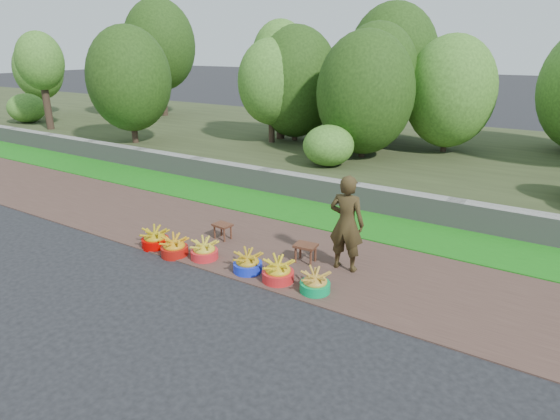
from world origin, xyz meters
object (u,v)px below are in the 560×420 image
Objects in this scene: basin_a at (155,239)px; stool_right at (306,248)px; basin_d at (248,263)px; basin_f at (315,283)px; basin_e at (278,272)px; stool_left at (223,227)px; basin_b at (174,247)px; vendor_woman at (347,223)px; basin_c at (204,251)px.

basin_a is 2.71m from stool_right.
basin_d is 1.20m from basin_f.
stool_left is at bearing 154.61° from basin_e.
basin_a is 1.07× the size of basin_f.
basin_d is (1.42, 0.17, 0.00)m from basin_b.
basin_b is (0.54, -0.07, -0.00)m from basin_a.
basin_b is at bearing -104.34° from stool_left.
vendor_woman is (0.05, 0.90, 0.64)m from basin_f.
basin_e is 1.10× the size of basin_f.
basin_b is 1.01× the size of basin_c.
basin_d reaches higher than stool_right.
basin_b reaches higher than stool_right.
basin_c is at bearing -152.47° from stool_right.
vendor_woman reaches higher than basin_f.
basin_a is at bearing -174.94° from basin_c.
basin_f is at bearing 0.20° from basin_c.
basin_e is at bearing 50.24° from vendor_woman.
basin_b is at bearing -175.33° from basin_e.
basin_c is 0.87m from stool_left.
basin_b is 1.43m from basin_d.
basin_d is at bearing 2.80° from basin_a.
vendor_woman is at bearing 23.00° from basin_c.
stool_right is at bearing 127.70° from basin_f.
basin_c is at bearing -179.80° from basin_f.
basin_e is (1.46, -0.00, 0.01)m from basin_c.
stool_right is (2.56, 0.87, 0.11)m from basin_a.
basin_e is 0.32× the size of vendor_woman.
basin_a is 1.21m from stool_left.
basin_e is 0.79m from stool_right.
vendor_woman reaches higher than basin_a.
basin_a is 0.97× the size of basin_e.
basin_f is 0.98m from stool_right.
basin_e reaches higher than stool_left.
basin_a is at bearing -177.94° from basin_e.
basin_c is 1.21× the size of stool_right.
basin_f is at bearing 83.78° from vendor_woman.
basin_c is at bearing 19.76° from vendor_woman.
basin_f is at bearing -18.98° from stool_left.
basin_e is at bearing -0.51° from basin_d.
basin_a is 1.02× the size of basin_d.
basin_c is 0.94× the size of basin_e.
stool_right is 0.25× the size of vendor_woman.
basin_d is 0.99m from stool_right.
basin_f is 1.11m from vendor_woman.
basin_a is 0.31× the size of vendor_woman.
basin_d reaches higher than stool_left.
stool_right is (1.50, 0.78, 0.12)m from basin_c.
stool_left is at bearing 178.67° from stool_right.
basin_b is 2.62m from basin_f.
stool_left is at bearing 108.29° from basin_c.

